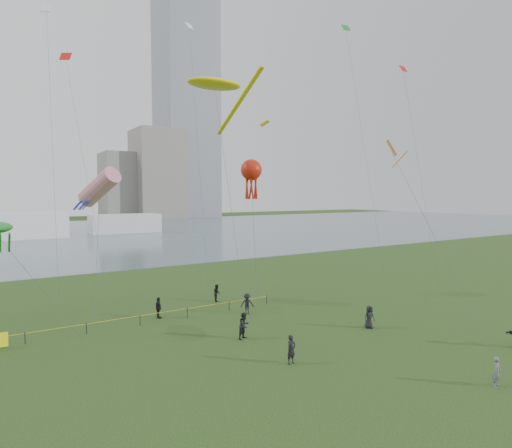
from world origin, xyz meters
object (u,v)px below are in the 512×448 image
fence (55,331)px  kite_flyer (497,372)px  kite_octopus (251,171)px  kite_stingray (215,85)px

fence → kite_flyer: bearing=-47.8°
fence → kite_octopus: kite_octopus is taller
fence → kite_stingray: bearing=5.3°
fence → kite_flyer: 28.22m
fence → kite_octopus: size_ratio=1.75×
kite_flyer → kite_stingray: 29.73m
fence → kite_flyer: (18.95, -20.92, 0.25)m
kite_octopus → kite_stingray: bearing=-163.3°
kite_flyer → kite_octopus: kite_octopus is taller
kite_stingray → kite_octopus: 9.03m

